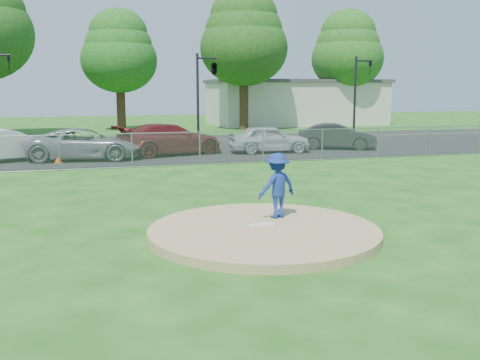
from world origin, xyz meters
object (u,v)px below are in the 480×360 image
object	(u,v)px
tree_far_right	(347,49)
parked_car_charcoal	(337,136)
parked_car_white	(7,145)
parked_car_gray	(85,144)
commercial_building	(295,102)
parked_car_darkred	(169,139)
traffic_signal_right	(358,90)
parked_car_pearl	(269,139)
pitcher	(277,186)
traffic_signal_center	(213,70)
tree_center	(119,51)
tree_right	(244,37)
traffic_cone	(58,156)

from	to	relation	value
tree_far_right	parked_car_charcoal	distance (m)	22.13
parked_car_white	parked_car_gray	size ratio (longest dim) A/B	0.87
commercial_building	parked_car_darkred	world-z (taller)	commercial_building
parked_car_gray	parked_car_charcoal	xyz separation A→B (m)	(13.89, 0.96, -0.03)
tree_far_right	parked_car_darkred	world-z (taller)	tree_far_right
commercial_building	parked_car_charcoal	world-z (taller)	commercial_building
traffic_signal_right	parked_car_pearl	bearing A→B (deg)	-144.02
tree_far_right	pitcher	world-z (taller)	tree_far_right
traffic_signal_center	pitcher	world-z (taller)	traffic_signal_center
tree_far_right	traffic_signal_center	bearing A→B (deg)	-140.96
parked_car_darkred	parked_car_pearl	world-z (taller)	parked_car_darkred
traffic_signal_right	parked_car_pearl	world-z (taller)	traffic_signal_right
tree_center	parked_car_pearl	bearing A→B (deg)	-70.05
parked_car_darkred	tree_far_right	bearing A→B (deg)	-62.59
tree_right	tree_far_right	xyz separation A→B (m)	(11.00, 3.00, -0.59)
traffic_signal_center	traffic_signal_right	size ratio (longest dim) A/B	1.00
traffic_signal_center	tree_right	bearing A→B (deg)	63.29
tree_center	traffic_signal_right	world-z (taller)	tree_center
traffic_cone	parked_car_gray	size ratio (longest dim) A/B	0.11
parked_car_gray	parked_car_pearl	bearing A→B (deg)	-80.01
pitcher	traffic_signal_right	bearing A→B (deg)	-139.08
traffic_signal_right	parked_car_darkred	distance (m)	15.33
traffic_signal_center	traffic_signal_right	distance (m)	10.34
pitcher	parked_car_pearl	size ratio (longest dim) A/B	0.37
tree_far_right	pitcher	size ratio (longest dim) A/B	6.59
traffic_signal_right	parked_car_white	bearing A→B (deg)	-164.07
commercial_building	tree_right	size ratio (longest dim) A/B	1.41
pitcher	parked_car_charcoal	bearing A→B (deg)	-137.26
parked_car_darkred	parked_car_pearl	size ratio (longest dim) A/B	1.29
parked_car_white	parked_car_pearl	size ratio (longest dim) A/B	1.08
parked_car_gray	parked_car_charcoal	size ratio (longest dim) A/B	1.24
tree_far_right	parked_car_pearl	bearing A→B (deg)	-126.75
tree_center	pitcher	distance (m)	33.63
pitcher	parked_car_gray	distance (m)	15.24
traffic_cone	parked_car_charcoal	distance (m)	15.23
traffic_signal_right	tree_center	bearing A→B (deg)	141.78
tree_far_right	parked_car_charcoal	bearing A→B (deg)	-118.39
traffic_signal_right	parked_car_darkred	world-z (taller)	traffic_signal_right
commercial_building	parked_car_white	distance (m)	32.37
commercial_building	pitcher	size ratio (longest dim) A/B	10.06
parked_car_pearl	parked_car_charcoal	xyz separation A→B (m)	(4.29, 0.60, -0.02)
tree_right	traffic_signal_center	size ratio (longest dim) A/B	2.08
parked_car_white	parked_car_charcoal	distance (m)	17.44
tree_center	pitcher	size ratio (longest dim) A/B	6.04
tree_center	traffic_signal_right	xyz separation A→B (m)	(15.24, -12.00, -3.11)
commercial_building	parked_car_pearl	distance (m)	24.59
traffic_signal_right	pitcher	bearing A→B (deg)	-122.75
tree_center	traffic_cone	world-z (taller)	tree_center
parked_car_pearl	parked_car_darkred	bearing A→B (deg)	89.63
traffic_signal_right	parked_car_charcoal	world-z (taller)	traffic_signal_right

